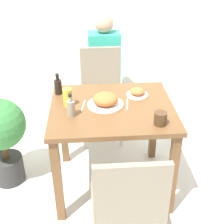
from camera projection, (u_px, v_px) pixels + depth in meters
ground_plane at (112, 183)px, 2.70m from camera, size 16.00×16.00×0.00m
dining_table at (112, 120)px, 2.38m from camera, size 0.92×0.80×0.76m
chair_near at (128, 205)px, 1.79m from camera, size 0.42×0.42×0.91m
chair_far at (101, 89)px, 3.13m from camera, size 0.42×0.42×0.91m
food_plate at (105, 100)px, 2.31m from camera, size 0.27×0.27×0.09m
side_plate at (137, 92)px, 2.46m from camera, size 0.17×0.17×0.06m
drink_cup at (160, 118)px, 2.08m from camera, size 0.09×0.09×0.09m
juice_glass at (68, 97)px, 2.29m from camera, size 0.07×0.07×0.14m
sauce_bottle at (71, 107)px, 2.16m from camera, size 0.06×0.06×0.18m
condiment_bottle at (58, 86)px, 2.46m from camera, size 0.06×0.06×0.18m
fork_utensil at (83, 106)px, 2.32m from camera, size 0.04×0.17×0.00m
spoon_utensil at (127, 104)px, 2.34m from camera, size 0.03×0.17×0.00m
potted_plant_left at (1, 133)px, 2.50m from camera, size 0.41×0.41×0.77m
person_figure at (104, 68)px, 3.45m from camera, size 0.34×0.22×1.17m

